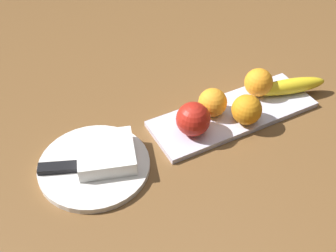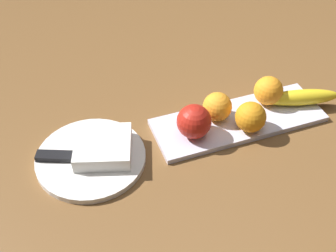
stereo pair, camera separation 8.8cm
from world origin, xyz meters
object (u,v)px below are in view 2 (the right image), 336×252
Objects in this scene: apple at (194,121)px; folded_napkin at (103,147)px; orange_center at (251,117)px; banana at (301,97)px; knife at (66,157)px; orange_near_banana at (217,107)px; fruit_tray at (238,120)px; orange_near_apple at (268,91)px; dinner_plate at (91,158)px.

apple reaches higher than folded_napkin.
banana is at bearing 12.77° from orange_center.
folded_napkin is 0.08m from knife.
knife is at bearing 173.32° from orange_center.
orange_near_banana is 0.36× the size of knife.
banana is 1.00× the size of knife.
orange_center is (0.01, -0.04, 0.04)m from fruit_tray.
dinner_plate is (-0.42, -0.03, -0.04)m from orange_near_apple.
fruit_tray is at bearing 13.55° from banana.
banana is 0.79× the size of dinner_plate.
dinner_plate is at bearing 11.30° from knife.
orange_near_apple is 0.42m from dinner_plate.
banana is at bearing -0.90° from fruit_tray.
banana reaches higher than folded_napkin.
apple is 0.22m from dinner_plate.
apple is at bearing 17.66° from knife.
fruit_tray is at bearing 20.77° from knife.
banana is 0.49m from dinner_plate.
folded_napkin is (-0.46, 0.00, -0.00)m from banana.
knife is (-0.07, 0.01, -0.01)m from folded_napkin.
banana is 0.53m from knife.
fruit_tray is 5.98× the size of orange_near_banana.
banana reaches higher than dinner_plate.
folded_napkin is at bearing -175.71° from orange_near_apple.
orange_center is at bearing -6.11° from dinner_plate.
apple is at bearing -174.03° from fruit_tray.
orange_near_banana reaches higher than banana.
orange_near_banana is (-0.20, 0.02, 0.01)m from banana.
folded_napkin reaches higher than knife.
orange_near_apple is at bearing 39.42° from orange_center.
orange_center is at bearing -6.65° from folded_napkin.
knife reaches higher than fruit_tray.
orange_near_banana reaches higher than knife.
apple is 0.27m from banana.
orange_near_banana is at bearing 24.53° from apple.
fruit_tray is 0.10m from orange_near_apple.
orange_near_banana is 0.26m from folded_napkin.
orange_near_apple is 0.39m from folded_napkin.
orange_near_banana is (0.07, 0.03, -0.00)m from apple.
orange_near_apple is at bearing 4.29° from folded_napkin.
banana is 2.75× the size of orange_near_banana.
orange_center is 0.31m from folded_napkin.
banana is 2.66× the size of orange_center.
apple is 0.27m from knife.
orange_center reaches higher than dinner_plate.
banana reaches higher than knife.
dinner_plate is 1.27× the size of knife.
apple reaches higher than banana.
banana is 1.57× the size of folded_napkin.
knife is (-0.53, 0.01, -0.01)m from banana.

